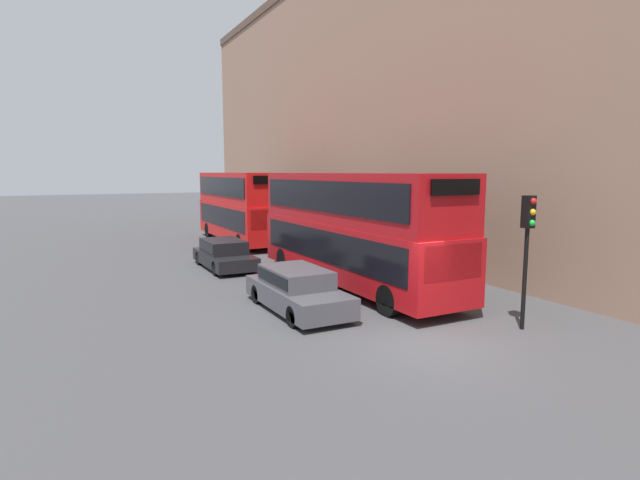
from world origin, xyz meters
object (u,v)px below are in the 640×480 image
bus_leading (352,224)px  traffic_light (528,234)px  car_dark_sedan (297,288)px  pedestrian (260,225)px  car_hatchback (224,253)px  bus_second_in_queue (240,204)px

bus_leading → traffic_light: (1.51, -6.96, 0.31)m
car_dark_sedan → pedestrian: size_ratio=2.90×
car_dark_sedan → traffic_light: traffic_light is taller
car_hatchback → traffic_light: bearing=-69.0°
bus_second_in_queue → car_dark_sedan: bearing=-102.0°
bus_second_in_queue → bus_leading: bearing=-90.0°
bus_leading → pedestrian: size_ratio=7.08×
bus_leading → car_hatchback: (-3.40, 5.82, -1.72)m
car_dark_sedan → pedestrian: 19.28m
bus_second_in_queue → pedestrian: size_ratio=6.29×
bus_second_in_queue → traffic_light: 20.72m
pedestrian → traffic_light: bearing=-91.8°
traffic_light → pedestrian: traffic_light is taller
traffic_light → car_dark_sedan: bearing=136.3°
traffic_light → bus_second_in_queue: bearing=94.2°
car_hatchback → traffic_light: size_ratio=1.21×
pedestrian → bus_leading: bearing=-97.9°
bus_leading → bus_second_in_queue: 13.70m
car_hatchback → pedestrian: bearing=61.4°
bus_leading → car_hatchback: bus_leading is taller
car_dark_sedan → traffic_light: (4.91, -4.70, 2.00)m
traffic_light → pedestrian: size_ratio=2.36×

